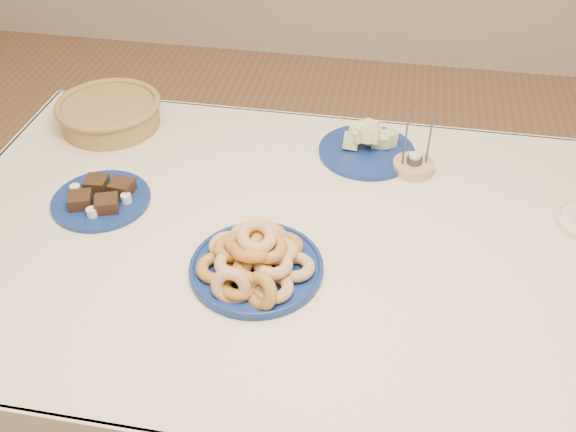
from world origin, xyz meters
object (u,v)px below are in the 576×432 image
object	(u,v)px
donut_platter	(255,260)
candle_holder	(414,165)
wicker_basket	(109,112)
brownie_plate	(101,198)
dining_table	(292,268)
melon_plate	(368,145)

from	to	relation	value
donut_platter	candle_holder	distance (m)	0.56
wicker_basket	candle_holder	distance (m)	0.88
wicker_basket	donut_platter	bearing A→B (deg)	-43.60
donut_platter	brownie_plate	distance (m)	0.47
dining_table	melon_plate	distance (m)	0.43
dining_table	donut_platter	bearing A→B (deg)	-112.36
brownie_plate	wicker_basket	distance (m)	0.37
brownie_plate	melon_plate	bearing A→B (deg)	28.41
dining_table	wicker_basket	size ratio (longest dim) A/B	4.88
melon_plate	brownie_plate	distance (m)	0.72
melon_plate	donut_platter	bearing A→B (deg)	-111.11
melon_plate	candle_holder	size ratio (longest dim) A/B	1.74
candle_holder	brownie_plate	bearing A→B (deg)	-159.94
brownie_plate	candle_holder	distance (m)	0.81
donut_platter	candle_holder	bearing A→B (deg)	54.10
donut_platter	candle_holder	world-z (taller)	candle_holder
wicker_basket	melon_plate	bearing A→B (deg)	-0.58
donut_platter	wicker_basket	size ratio (longest dim) A/B	0.98
candle_holder	dining_table	bearing A→B (deg)	-130.64
brownie_plate	candle_holder	xyz separation A→B (m)	(0.76, 0.28, 0.00)
dining_table	brownie_plate	xyz separation A→B (m)	(-0.49, 0.04, 0.12)
donut_platter	wicker_basket	world-z (taller)	donut_platter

